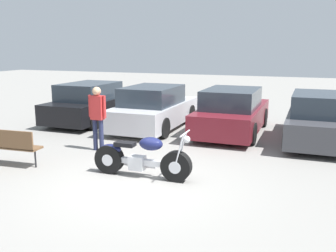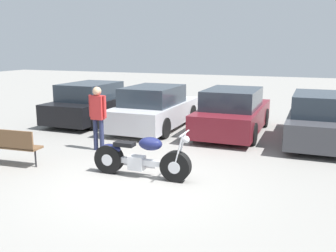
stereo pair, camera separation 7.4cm
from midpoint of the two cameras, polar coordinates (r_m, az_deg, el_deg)
name	(u,v)px [view 1 (the left image)]	position (r m, az deg, el deg)	size (l,w,h in m)	color
ground_plane	(137,184)	(7.78, -5.02, -8.82)	(60.00, 60.00, 0.00)	gray
motorcycle	(141,158)	(8.06, -4.41, -4.90)	(2.21, 0.62, 1.05)	black
parked_car_black	(92,103)	(14.29, -11.59, 3.40)	(1.88, 4.32, 1.46)	black
parked_car_silver	(154,109)	(12.82, -2.24, 2.67)	(1.88, 4.32, 1.46)	#BCBCC1
parked_car_maroon	(232,112)	(12.23, 9.59, 2.05)	(1.88, 4.32, 1.46)	maroon
parked_car_dark_grey	(320,119)	(11.78, 22.04, 0.95)	(1.88, 4.32, 1.46)	#3D3D42
park_bench	(7,143)	(9.52, -23.49, -2.45)	(1.58, 0.51, 0.89)	brown
person_standing	(97,113)	(10.14, -10.91, 1.97)	(0.52, 0.23, 1.73)	#232847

